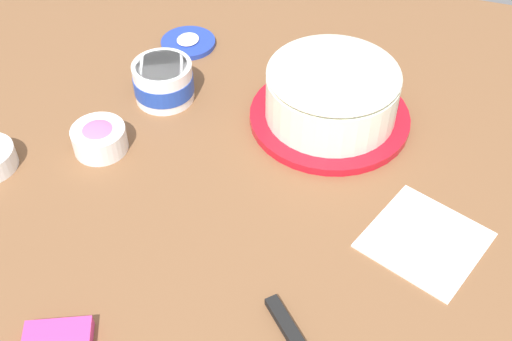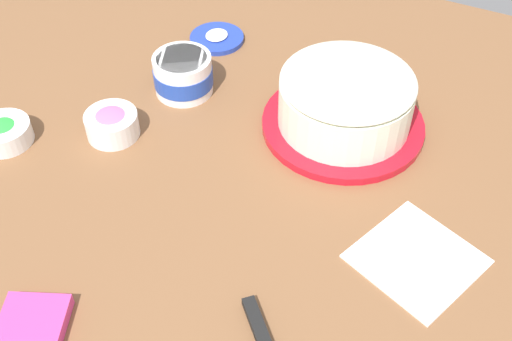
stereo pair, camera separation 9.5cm
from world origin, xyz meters
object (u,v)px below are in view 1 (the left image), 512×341
at_px(frosting_tub, 163,81).
at_px(sprinkle_bowl_pink, 99,137).
at_px(paper_napkin, 425,239).
at_px(frosting_tub_lid, 188,42).
at_px(frosted_cake, 332,95).

xyz_separation_m(frosting_tub, sprinkle_bowl_pink, (0.15, -0.04, -0.01)).
bearing_deg(frosting_tub, sprinkle_bowl_pink, -16.37).
distance_m(frosting_tub, paper_napkin, 0.51).
distance_m(frosting_tub, frosting_tub_lid, 0.17).
bearing_deg(sprinkle_bowl_pink, frosting_tub_lid, 176.17).
relative_size(frosting_tub, sprinkle_bowl_pink, 1.20).
xyz_separation_m(frosting_tub, frosting_tub_lid, (-0.16, -0.02, -0.03)).
distance_m(frosted_cake, frosting_tub, 0.29).
height_order(frosting_tub_lid, paper_napkin, frosting_tub_lid).
height_order(frosting_tub, sprinkle_bowl_pink, frosting_tub).
height_order(sprinkle_bowl_pink, paper_napkin, sprinkle_bowl_pink).
distance_m(frosting_tub_lid, paper_napkin, 0.61).
relative_size(frosting_tub, paper_napkin, 0.70).
bearing_deg(paper_napkin, frosting_tub_lid, -124.31).
distance_m(frosted_cake, paper_napkin, 0.29).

